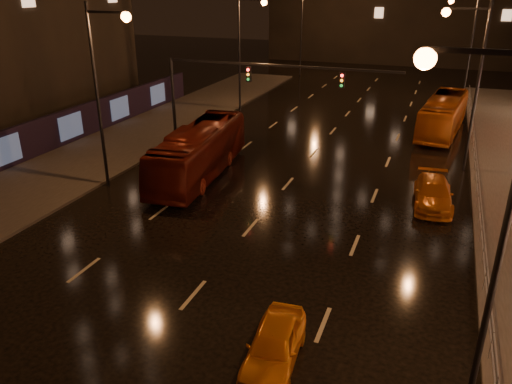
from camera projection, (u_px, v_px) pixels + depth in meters
ground at (306, 162)px, 32.56m from camera, size 140.00×140.00×0.00m
sidewalk_left at (86, 161)px, 32.61m from camera, size 7.00×70.00×0.15m
hoarding_left at (3, 151)px, 30.77m from camera, size 0.30×46.00×2.50m
traffic_signal at (234, 84)px, 32.37m from camera, size 15.31×0.32×6.20m
streetlight_right at (482, 188)px, 11.64m from camera, size 2.64×0.50×10.00m
railing_right at (478, 180)px, 27.17m from camera, size 0.05×56.00×1.00m
bus_red at (199, 151)px, 29.85m from camera, size 3.65×11.06×3.02m
bus_curb at (443, 115)px, 38.47m from camera, size 3.54×10.50×2.87m
taxi_near at (274, 345)px, 15.21m from camera, size 1.81×3.87×1.28m
taxi_far at (433, 193)px, 26.06m from camera, size 2.24×4.75×1.34m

